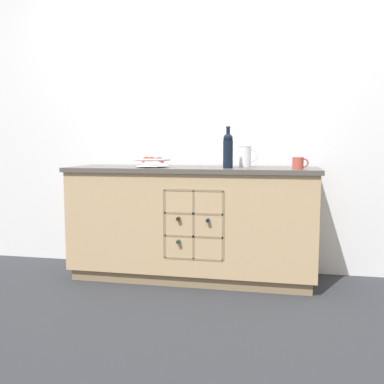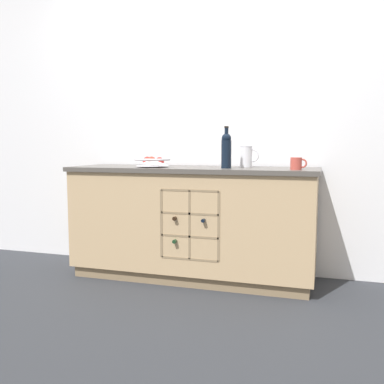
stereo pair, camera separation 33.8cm
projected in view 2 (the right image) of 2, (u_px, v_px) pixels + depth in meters
name	position (u px, v px, depth m)	size (l,w,h in m)	color
ground_plane	(192.00, 278.00, 3.46)	(14.00, 14.00, 0.00)	#2D3035
back_wall	(204.00, 121.00, 3.66)	(4.40, 0.06, 2.55)	white
kitchen_island	(192.00, 222.00, 3.41)	(1.95, 0.61, 0.90)	#8B7354
fruit_bowl	(153.00, 161.00, 3.37)	(0.28, 0.28, 0.08)	silver
white_pitcher	(246.00, 156.00, 3.37)	(0.15, 0.10, 0.17)	white
ceramic_mug	(297.00, 164.00, 3.01)	(0.12, 0.08, 0.09)	#B7473D
standing_wine_bottle	(226.00, 150.00, 3.19)	(0.08, 0.08, 0.31)	black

